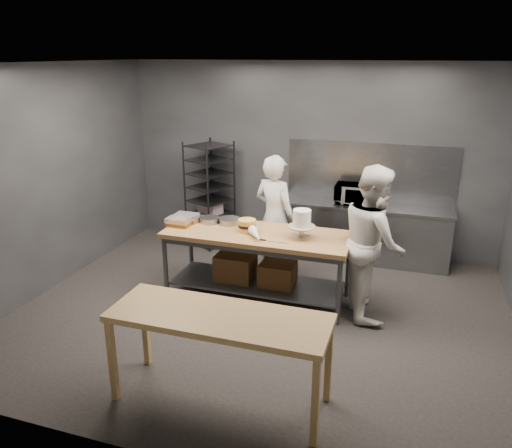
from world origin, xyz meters
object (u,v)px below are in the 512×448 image
(chef_behind, at_px, (275,217))
(chef_right, at_px, (373,242))
(microwave, at_px, (353,194))
(layer_cake, at_px, (247,225))
(near_counter, at_px, (219,323))
(frosted_cake_stand, at_px, (302,221))
(speed_rack, at_px, (210,195))
(work_table, at_px, (256,257))

(chef_behind, height_order, chef_right, chef_right)
(microwave, xyz_separation_m, layer_cake, (-1.12, -1.76, -0.05))
(near_counter, xyz_separation_m, layer_cake, (-0.46, 2.10, 0.19))
(chef_right, distance_m, layer_cake, 1.59)
(frosted_cake_stand, distance_m, layer_cake, 0.74)
(layer_cake, bearing_deg, speed_rack, 126.43)
(speed_rack, distance_m, layer_cake, 2.09)
(near_counter, bearing_deg, work_table, 99.36)
(chef_right, xyz_separation_m, layer_cake, (-1.59, -0.05, 0.06))
(chef_right, xyz_separation_m, microwave, (-0.47, 1.71, 0.11))
(near_counter, distance_m, speed_rack, 4.14)
(near_counter, xyz_separation_m, microwave, (0.66, 3.85, 0.24))
(work_table, relative_size, layer_cake, 10.48)
(work_table, bearing_deg, frosted_cake_stand, -2.71)
(layer_cake, bearing_deg, work_table, 6.43)
(chef_right, xyz_separation_m, frosted_cake_stand, (-0.87, -0.07, 0.20))
(chef_behind, height_order, microwave, chef_behind)
(chef_behind, xyz_separation_m, layer_cake, (-0.15, -0.75, 0.10))
(chef_right, height_order, frosted_cake_stand, chef_right)
(microwave, bearing_deg, frosted_cake_stand, -102.58)
(speed_rack, bearing_deg, work_table, -51.00)
(chef_behind, distance_m, frosted_cake_stand, 0.98)
(work_table, distance_m, speed_rack, 2.16)
(speed_rack, bearing_deg, chef_right, -29.87)
(chef_behind, relative_size, frosted_cake_stand, 4.91)
(chef_behind, relative_size, microwave, 3.30)
(frosted_cake_stand, height_order, layer_cake, frosted_cake_stand)
(speed_rack, relative_size, chef_right, 0.93)
(chef_right, bearing_deg, frosted_cake_stand, 76.90)
(speed_rack, height_order, microwave, speed_rack)
(chef_behind, bearing_deg, work_table, 106.85)
(near_counter, bearing_deg, layer_cake, 102.33)
(near_counter, distance_m, chef_behind, 2.86)
(microwave, relative_size, frosted_cake_stand, 1.49)
(layer_cake, bearing_deg, frosted_cake_stand, -1.30)
(near_counter, height_order, chef_behind, chef_behind)
(speed_rack, bearing_deg, frosted_cake_stand, -40.84)
(work_table, height_order, speed_rack, speed_rack)
(chef_behind, xyz_separation_m, frosted_cake_stand, (0.57, -0.77, 0.25))
(chef_behind, bearing_deg, speed_rack, -13.43)
(work_table, relative_size, speed_rack, 1.37)
(work_table, distance_m, chef_behind, 0.81)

